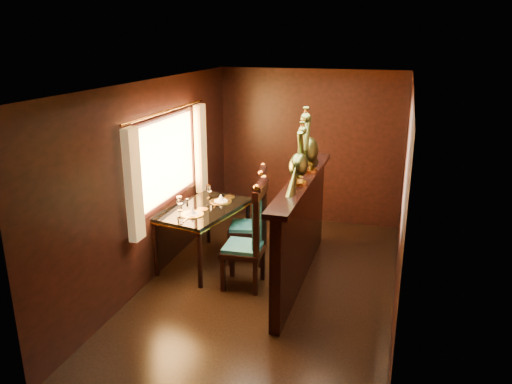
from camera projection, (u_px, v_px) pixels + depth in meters
The scene contains 8 objects.
ground at pixel (269, 287), 6.22m from camera, with size 5.00×5.00×0.00m, color black.
room_shell at pixel (264, 163), 5.78m from camera, with size 3.04×5.04×2.52m.
partition at pixel (301, 228), 6.19m from camera, with size 0.26×2.70×1.36m.
dining_table at pixel (203, 213), 6.66m from camera, with size 1.08×1.50×1.01m.
chair_left at pixel (253, 232), 6.02m from camera, with size 0.53×0.56×1.40m.
chair_right at pixel (256, 213), 6.74m from camera, with size 0.57×0.59×1.36m.
peacock_left at pixel (299, 154), 5.64m from camera, with size 0.22×0.59×0.70m, color #1A4F32, non-canonical shape.
peacock_right at pixel (308, 139), 6.13m from camera, with size 0.27×0.71×0.85m, color #1A4F32, non-canonical shape.
Camera 1 is at (1.43, -5.38, 3.01)m, focal length 35.00 mm.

